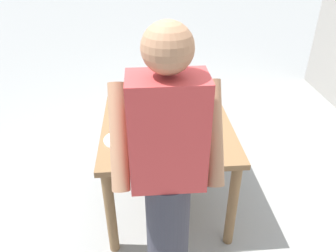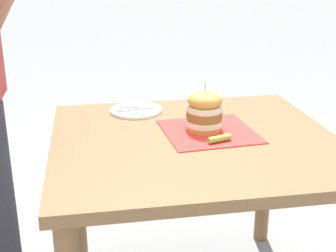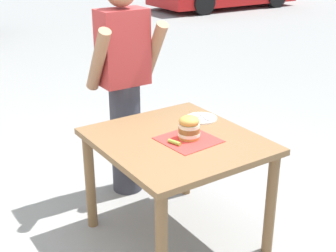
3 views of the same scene
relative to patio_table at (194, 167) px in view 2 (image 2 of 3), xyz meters
name	(u,v)px [view 2 (image 2 of 3)]	position (x,y,z in m)	size (l,w,h in m)	color
patio_table	(194,167)	(0.00, 0.00, 0.00)	(0.95, 1.03, 0.75)	brown
serving_paper	(209,131)	(0.04, -0.06, 0.12)	(0.33, 0.33, 0.00)	red
sandwich	(204,111)	(0.06, -0.05, 0.20)	(0.14, 0.14, 0.19)	gold
pickle_spear	(219,139)	(-0.07, -0.07, 0.13)	(0.02, 0.02, 0.09)	#8EA83D
side_plate_with_forks	(136,110)	(0.33, 0.18, 0.12)	(0.22, 0.22, 0.02)	white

